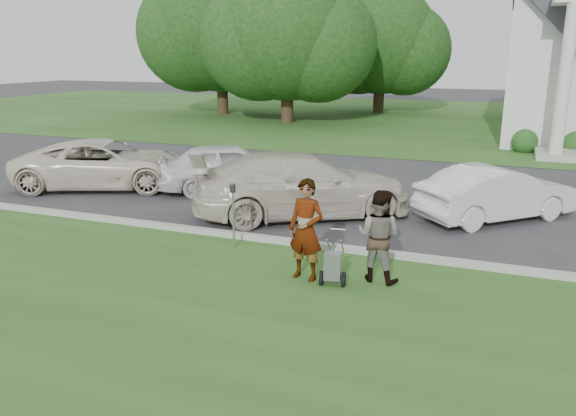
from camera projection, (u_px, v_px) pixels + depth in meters
The scene contains 15 objects.
ground at pixel (269, 251), 12.30m from camera, with size 120.00×120.00×0.00m, color #333335.
grass_strip at pixel (201, 307), 9.59m from camera, with size 80.00×7.00×0.01m, color #2B4F1B.
church_lawn at pixel (429, 119), 36.59m from camera, with size 80.00×30.00×0.01m, color #2B4F1B.
curb at pixel (278, 241), 12.77m from camera, with size 80.00×0.18×0.15m, color #9E9E93.
tree_left at pixel (287, 36), 33.46m from camera, with size 10.63×8.40×9.71m.
tree_far at pixel (220, 29), 38.07m from camera, with size 11.64×9.20×10.73m.
tree_back at pixel (381, 44), 39.39m from camera, with size 9.61×7.60×8.89m.
striping_cart at pixel (333, 267), 10.40m from camera, with size 0.55×0.99×0.88m.
person_left at pixel (306, 231), 10.56m from camera, with size 0.71×0.47×1.95m, color #999999.
person_right at pixel (379, 237), 10.50m from camera, with size 0.86×0.67×1.76m, color #999999.
parking_meter_near at pixel (233, 207), 12.30m from camera, with size 0.11×0.10×1.47m.
car_a at pixel (105, 164), 17.93m from camera, with size 2.54×5.52×1.53m, color beige.
car_b at pixel (231, 167), 17.50m from camera, with size 1.80×4.47×1.52m, color white.
car_c at pixel (302, 185), 14.81m from camera, with size 2.35×5.79×1.68m, color beige.
car_d at pixel (496, 193), 14.49m from camera, with size 1.48×4.25×1.40m, color silver.
Camera 1 is at (4.52, -10.68, 4.22)m, focal length 35.00 mm.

